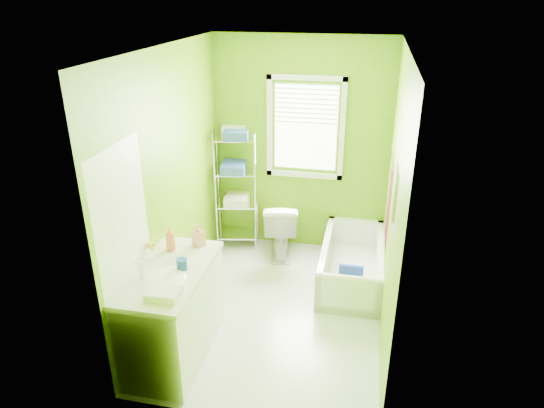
% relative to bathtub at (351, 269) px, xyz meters
% --- Properties ---
extents(ground, '(2.90, 2.90, 0.00)m').
position_rel_bathtub_xyz_m(ground, '(-0.72, -0.69, -0.15)').
color(ground, silver).
rests_on(ground, ground).
extents(room_envelope, '(2.14, 2.94, 2.62)m').
position_rel_bathtub_xyz_m(room_envelope, '(-0.72, -0.69, 1.40)').
color(room_envelope, '#5D8E06').
rests_on(room_envelope, ground).
extents(window, '(0.92, 0.05, 1.22)m').
position_rel_bathtub_xyz_m(window, '(-0.67, 0.73, 1.47)').
color(window, white).
rests_on(window, ground).
extents(door, '(0.09, 0.80, 2.00)m').
position_rel_bathtub_xyz_m(door, '(-1.75, -1.69, 0.85)').
color(door, white).
rests_on(door, ground).
extents(right_wall_decor, '(0.04, 1.48, 1.17)m').
position_rel_bathtub_xyz_m(right_wall_decor, '(0.32, -0.71, 1.17)').
color(right_wall_decor, '#44071B').
rests_on(right_wall_decor, ground).
extents(bathtub, '(0.67, 1.43, 0.46)m').
position_rel_bathtub_xyz_m(bathtub, '(0.00, 0.00, 0.00)').
color(bathtub, white).
rests_on(bathtub, ground).
extents(toilet, '(0.52, 0.77, 0.72)m').
position_rel_bathtub_xyz_m(toilet, '(-0.90, 0.45, 0.21)').
color(toilet, white).
rests_on(toilet, ground).
extents(vanity, '(0.60, 1.16, 1.11)m').
position_rel_bathtub_xyz_m(vanity, '(-1.48, -1.53, 0.32)').
color(vanity, white).
rests_on(vanity, ground).
extents(wire_shelf_unit, '(0.56, 0.46, 1.53)m').
position_rel_bathtub_xyz_m(wire_shelf_unit, '(-1.48, 0.59, 0.78)').
color(wire_shelf_unit, silver).
rests_on(wire_shelf_unit, ground).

